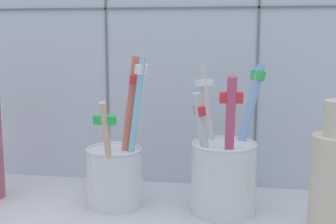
# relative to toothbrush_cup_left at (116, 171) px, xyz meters

# --- Properties ---
(counter_slab) EXTENTS (0.64, 0.22, 0.02)m
(counter_slab) POSITION_rel_toothbrush_cup_left_xyz_m (0.07, -0.01, -0.05)
(counter_slab) COLOR silver
(counter_slab) RESTS_ON ground
(tile_wall_back) EXTENTS (0.64, 0.02, 0.45)m
(tile_wall_back) POSITION_rel_toothbrush_cup_left_xyz_m (0.07, 0.11, 0.16)
(tile_wall_back) COLOR silver
(tile_wall_back) RESTS_ON ground
(toothbrush_cup_left) EXTENTS (0.08, 0.10, 0.19)m
(toothbrush_cup_left) POSITION_rel_toothbrush_cup_left_xyz_m (0.00, 0.00, 0.00)
(toothbrush_cup_left) COLOR white
(toothbrush_cup_left) RESTS_ON counter_slab
(toothbrush_cup_right) EXTENTS (0.09, 0.10, 0.18)m
(toothbrush_cup_right) POSITION_rel_toothbrush_cup_left_xyz_m (0.14, 0.00, 0.01)
(toothbrush_cup_right) COLOR silver
(toothbrush_cup_right) RESTS_ON counter_slab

